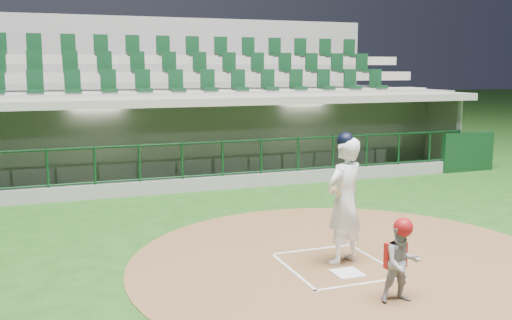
{
  "coord_description": "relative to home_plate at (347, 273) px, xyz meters",
  "views": [
    {
      "loc": [
        -4.18,
        -8.08,
        3.14
      ],
      "look_at": [
        -0.3,
        2.6,
        1.3
      ],
      "focal_mm": 40.0,
      "sensor_mm": 36.0,
      "label": 1
    }
  ],
  "objects": [
    {
      "name": "catcher",
      "position": [
        0.16,
        -1.17,
        0.57
      ],
      "size": [
        0.58,
        0.49,
        1.17
      ],
      "color": "#95959A",
      "rests_on": "dirt_circle"
    },
    {
      "name": "batter_box_chalk",
      "position": [
        0.0,
        0.4,
        -0.0
      ],
      "size": [
        1.55,
        1.8,
        0.01
      ],
      "color": "white",
      "rests_on": "ground"
    },
    {
      "name": "dugout_structure",
      "position": [
        0.12,
        8.53,
        0.94
      ],
      "size": [
        16.4,
        3.7,
        3.0
      ],
      "color": "gray",
      "rests_on": "ground"
    },
    {
      "name": "seating_deck",
      "position": [
        0.0,
        11.61,
        1.4
      ],
      "size": [
        17.0,
        6.72,
        5.15
      ],
      "color": "gray",
      "rests_on": "ground"
    },
    {
      "name": "dirt_circle",
      "position": [
        0.3,
        0.5,
        -0.02
      ],
      "size": [
        7.2,
        7.2,
        0.01
      ],
      "primitive_type": "cylinder",
      "color": "brown",
      "rests_on": "ground"
    },
    {
      "name": "batter",
      "position": [
        0.18,
        0.48,
        1.04
      ],
      "size": [
        0.98,
        1.02,
        2.13
      ],
      "color": "white",
      "rests_on": "dirt_circle"
    },
    {
      "name": "home_plate",
      "position": [
        0.0,
        0.0,
        0.0
      ],
      "size": [
        0.43,
        0.43,
        0.02
      ],
      "primitive_type": "cube",
      "color": "white",
      "rests_on": "dirt_circle"
    },
    {
      "name": "ground",
      "position": [
        0.0,
        0.7,
        -0.02
      ],
      "size": [
        120.0,
        120.0,
        0.0
      ],
      "primitive_type": "plane",
      "color": "#1B4714",
      "rests_on": "ground"
    }
  ]
}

